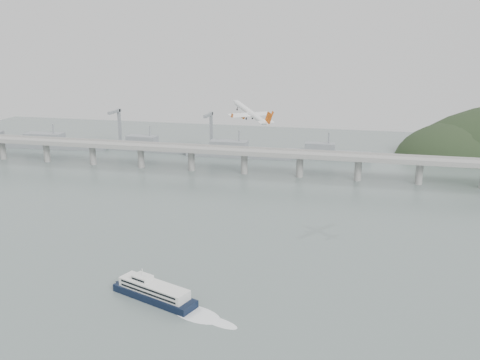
# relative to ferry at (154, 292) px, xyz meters

# --- Properties ---
(ground) EXTENTS (900.00, 900.00, 0.00)m
(ground) POSITION_rel_ferry_xyz_m (21.31, 31.69, -3.75)
(ground) COLOR slate
(ground) RESTS_ON ground
(bridge) EXTENTS (800.00, 22.00, 23.90)m
(bridge) POSITION_rel_ferry_xyz_m (20.16, 231.69, 13.90)
(bridge) COLOR gray
(bridge) RESTS_ON ground
(distant_fleet) EXTENTS (453.00, 60.90, 40.00)m
(distant_fleet) POSITION_rel_ferry_xyz_m (-134.05, 296.77, 2.47)
(distant_fleet) COLOR gray
(distant_fleet) RESTS_ON ground
(ferry) EXTENTS (70.46, 31.77, 13.83)m
(ferry) POSITION_rel_ferry_xyz_m (0.00, 0.00, 0.00)
(ferry) COLOR black
(ferry) RESTS_ON ground
(airliner) EXTENTS (34.29, 33.35, 16.83)m
(airliner) POSITION_rel_ferry_xyz_m (17.81, 133.89, 65.87)
(airliner) COLOR white
(airliner) RESTS_ON ground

